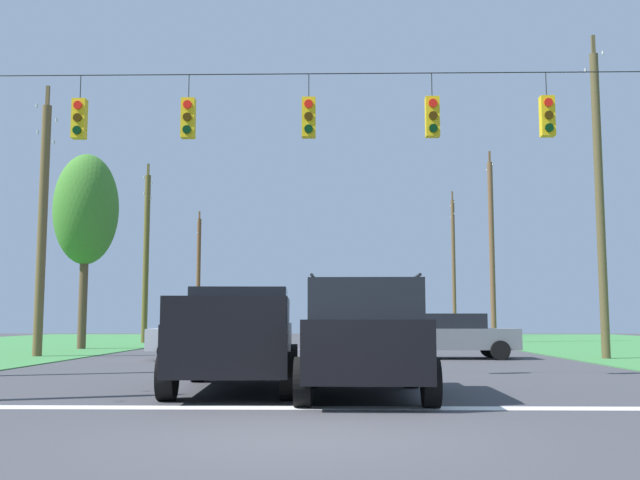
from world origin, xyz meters
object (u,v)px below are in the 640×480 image
object	(u,v)px
pickup_truck	(238,338)
utility_pole_mid_right	(600,198)
distant_car_oncoming	(452,335)
suv_black	(364,335)
distant_car_crossing_white	(225,331)
utility_pole_far_left	(42,223)
utility_pole_far_right	(492,249)
utility_pole_distant_right	(146,254)
utility_pole_near_left	(454,264)
tree_roadside_right	(86,210)
overhead_signal_span	(316,189)
utility_pole_distant_left	(198,274)
distant_car_far_parked	(215,336)

from	to	relation	value
pickup_truck	utility_pole_mid_right	world-z (taller)	utility_pole_mid_right
distant_car_oncoming	utility_pole_mid_right	size ratio (longest dim) A/B	0.39
suv_black	distant_car_crossing_white	bearing A→B (deg)	104.87
utility_pole_mid_right	utility_pole_far_left	distance (m)	19.66
pickup_truck	distant_car_oncoming	world-z (taller)	pickup_truck
utility_pole_far_right	utility_pole_far_left	world-z (taller)	utility_pole_far_right
utility_pole_far_left	suv_black	bearing A→B (deg)	-49.62
distant_car_crossing_white	utility_pole_distant_right	world-z (taller)	utility_pole_distant_right
suv_black	utility_pole_distant_right	world-z (taller)	utility_pole_distant_right
distant_car_crossing_white	utility_pole_distant_right	distance (m)	9.57
pickup_truck	suv_black	distance (m)	2.67
utility_pole_near_left	tree_roadside_right	xyz separation A→B (m)	(-20.50, -24.31, 0.61)
distant_car_crossing_white	distant_car_oncoming	bearing A→B (deg)	-44.63
utility_pole_distant_right	suv_black	bearing A→B (deg)	-68.21
overhead_signal_span	utility_pole_distant_left	size ratio (longest dim) A/B	1.95
pickup_truck	utility_pole_distant_left	size ratio (longest dim) A/B	0.56
utility_pole_distant_left	utility_pole_near_left	bearing A→B (deg)	-0.08
overhead_signal_span	distant_car_oncoming	xyz separation A→B (m)	(4.44, 8.40, -3.56)
overhead_signal_span	tree_roadside_right	size ratio (longest dim) A/B	2.17
utility_pole_near_left	utility_pole_distant_left	distance (m)	19.92
distant_car_crossing_white	distant_car_oncoming	distance (m)	12.85
utility_pole_far_right	pickup_truck	bearing A→B (deg)	-111.44
utility_pole_far_right	distant_car_crossing_white	bearing A→B (deg)	-150.93
utility_pole_far_left	utility_pole_distant_right	world-z (taller)	utility_pole_distant_right
suv_black	distant_car_oncoming	distance (m)	12.71
distant_car_crossing_white	utility_pole_distant_right	bearing A→B (deg)	129.70
utility_pole_near_left	utility_pole_distant_right	world-z (taller)	utility_pole_near_left
overhead_signal_span	tree_roadside_right	world-z (taller)	tree_roadside_right
suv_black	distant_car_far_parked	world-z (taller)	suv_black
utility_pole_near_left	distant_car_crossing_white	bearing A→B (deg)	-122.59
utility_pole_near_left	suv_black	bearing A→B (deg)	-101.33
distant_car_far_parked	distant_car_oncoming	bearing A→B (deg)	6.50
pickup_truck	utility_pole_distant_left	distance (m)	43.63
distant_car_oncoming	utility_pole_far_left	distance (m)	15.12
utility_pole_near_left	utility_pole_mid_right	bearing A→B (deg)	-90.38
pickup_truck	utility_pole_distant_left	bearing A→B (deg)	101.64
utility_pole_mid_right	utility_pole_distant_right	bearing A→B (deg)	140.94
distant_car_oncoming	utility_pole_distant_right	world-z (taller)	utility_pole_distant_right
utility_pole_distant_right	tree_roadside_right	bearing A→B (deg)	-94.01
distant_car_oncoming	distant_car_crossing_white	bearing A→B (deg)	135.37
distant_car_oncoming	utility_pole_mid_right	xyz separation A→B (m)	(5.05, -0.33, 4.66)
utility_pole_mid_right	utility_pole_near_left	bearing A→B (deg)	89.62
utility_pole_mid_right	utility_pole_far_left	world-z (taller)	utility_pole_mid_right
utility_pole_far_right	distant_car_far_parked	bearing A→B (deg)	-126.15
pickup_truck	utility_pole_far_right	xyz separation A→B (m)	(10.96, 27.91, 4.41)
overhead_signal_span	utility_pole_distant_left	distance (m)	41.27
utility_pole_far_right	utility_pole_distant_right	distance (m)	19.77
suv_black	utility_pole_near_left	xyz separation A→B (m)	(8.77, 43.77, 4.55)
suv_black	utility_pole_distant_left	xyz separation A→B (m)	(-11.14, 43.80, 3.76)
utility_pole_near_left	utility_pole_distant_left	size ratio (longest dim) A/B	1.16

